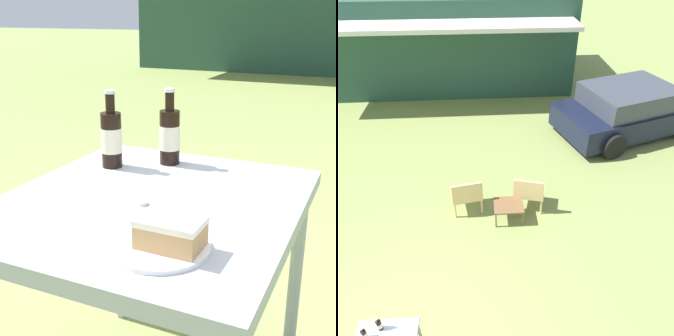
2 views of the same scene
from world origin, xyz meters
TOP-DOWN VIEW (x-y plane):
  - cabin_building at (-0.12, 10.27)m, footprint 8.59×5.42m
  - parked_car at (5.15, 5.84)m, footprint 4.36×2.99m
  - wicker_chair_cushioned at (0.86, 2.97)m, footprint 0.64×0.54m
  - wicker_chair_plain at (2.07, 2.95)m, footprint 0.67×0.58m
  - garden_side_table at (1.65, 2.68)m, footprint 0.55×0.47m
  - cola_bottle_near at (-0.08, 0.28)m, footprint 0.06×0.06m
  - cola_bottle_far at (-0.22, 0.18)m, footprint 0.06×0.06m

SIDE VIEW (x-z plane):
  - garden_side_table at x=1.65m, z-range 0.14..0.50m
  - wicker_chair_cushioned at x=0.86m, z-range 0.05..0.82m
  - wicker_chair_plain at x=2.07m, z-range 0.05..0.83m
  - parked_car at x=5.15m, z-range -0.02..1.28m
  - cola_bottle_near at x=-0.08m, z-range 0.66..0.89m
  - cola_bottle_far at x=-0.22m, z-range 0.66..0.89m
  - cabin_building at x=-0.12m, z-range 0.01..2.93m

